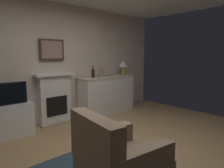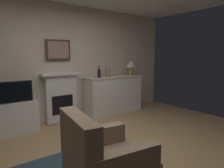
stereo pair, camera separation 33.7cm
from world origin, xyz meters
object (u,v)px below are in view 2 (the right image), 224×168
vase_decorative (108,72)px  tv_set (15,92)px  table_lamp (131,65)px  wine_glass_center (115,72)px  fireplace_unit (61,97)px  armchair (103,162)px  framed_picture (58,50)px  wine_glass_left (111,72)px  sideboard_cabinet (114,94)px  tv_cabinet (16,117)px  wine_bottle (99,73)px

vase_decorative → tv_set: size_ratio=0.45×
table_lamp → vase_decorative: 0.84m
table_lamp → wine_glass_center: table_lamp is taller
fireplace_unit → armchair: size_ratio=1.20×
framed_picture → armchair: 3.00m
framed_picture → wine_glass_center: size_ratio=3.33×
wine_glass_left → table_lamp: bearing=-2.1°
sideboard_cabinet → tv_cabinet: bearing=179.6°
sideboard_cabinet → wine_bottle: bearing=-177.8°
tv_cabinet → armchair: (0.36, -2.46, 0.08)m
framed_picture → table_lamp: (1.97, -0.22, -0.37)m
armchair → table_lamp: bearing=43.4°
framed_picture → wine_glass_center: bearing=-8.8°
tv_cabinet → armchair: armchair is taller
vase_decorative → wine_glass_center: bearing=11.7°
framed_picture → wine_glass_center: 1.52m
wine_glass_center → armchair: size_ratio=0.18×
fireplace_unit → framed_picture: bearing=90.0°
framed_picture → tv_set: bearing=-166.7°
wine_glass_center → framed_picture: bearing=171.2°
sideboard_cabinet → wine_bottle: wine_bottle is taller
wine_glass_left → wine_glass_center: size_ratio=1.00×
wine_bottle → tv_cabinet: size_ratio=0.39×
framed_picture → vase_decorative: 1.28m
wine_glass_left → tv_cabinet: size_ratio=0.22×
armchair → fireplace_unit: bearing=76.8°
tv_cabinet → tv_set: bearing=-90.0°
tv_set → fireplace_unit: bearing=10.8°
tv_set → wine_glass_left: bearing=0.8°
sideboard_cabinet → armchair: sideboard_cabinet is taller
framed_picture → tv_set: size_ratio=0.89×
vase_decorative → tv_cabinet: bearing=178.2°
tv_set → table_lamp: bearing=0.2°
sideboard_cabinet → table_lamp: table_lamp is taller
table_lamp → armchair: table_lamp is taller
wine_glass_left → vase_decorative: 0.17m
wine_glass_left → vase_decorative: (-0.16, -0.07, 0.02)m
wine_glass_center → vase_decorative: bearing=-168.3°
sideboard_cabinet → vase_decorative: (-0.23, -0.05, 0.61)m
sideboard_cabinet → tv_cabinet: (-2.35, 0.02, -0.18)m
fireplace_unit → table_lamp: table_lamp is taller
wine_glass_left → wine_glass_center: same height
framed_picture → table_lamp: size_ratio=1.38×
fireplace_unit → vase_decorative: size_ratio=3.91×
wine_glass_center → tv_cabinet: wine_glass_center is taller
sideboard_cabinet → wine_bottle: (-0.47, -0.02, 0.58)m
tv_set → armchair: (0.36, -2.43, -0.42)m
wine_bottle → armchair: bearing=-122.2°
armchair → wine_glass_left: bearing=52.2°
vase_decorative → wine_bottle: bearing=172.1°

